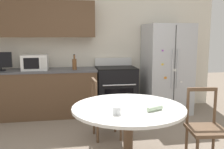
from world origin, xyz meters
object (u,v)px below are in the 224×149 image
(counter_bottle, at_px, (74,64))
(countertop_tv, at_px, (0,61))
(dining_chair_right, at_px, (206,129))
(candle_glass, at_px, (117,111))
(refrigerator, at_px, (166,69))
(oven_range, at_px, (116,90))
(dining_chair_far, at_px, (105,110))
(microwave, at_px, (35,62))

(counter_bottle, bearing_deg, countertop_tv, 176.98)
(dining_chair_right, xyz_separation_m, candle_glass, (-1.12, -0.20, 0.34))
(counter_bottle, distance_m, candle_glass, 2.34)
(counter_bottle, relative_size, candle_glass, 3.38)
(refrigerator, relative_size, counter_bottle, 6.07)
(oven_range, bearing_deg, candle_glass, -100.58)
(refrigerator, height_order, dining_chair_far, refrigerator)
(oven_range, relative_size, counter_bottle, 3.73)
(countertop_tv, height_order, dining_chair_right, countertop_tv)
(refrigerator, relative_size, microwave, 3.81)
(countertop_tv, bearing_deg, candle_glass, -54.60)
(refrigerator, height_order, countertop_tv, refrigerator)
(counter_bottle, bearing_deg, dining_chair_far, -69.90)
(dining_chair_right, bearing_deg, counter_bottle, -47.60)
(microwave, height_order, countertop_tv, countertop_tv)
(dining_chair_far, bearing_deg, refrigerator, 125.45)
(microwave, bearing_deg, refrigerator, -2.16)
(oven_range, xyz_separation_m, counter_bottle, (-0.81, -0.08, 0.54))
(oven_range, distance_m, dining_chair_right, 2.28)
(countertop_tv, height_order, counter_bottle, countertop_tv)
(counter_bottle, bearing_deg, candle_glass, -81.03)
(microwave, bearing_deg, dining_chair_far, -47.25)
(countertop_tv, height_order, candle_glass, countertop_tv)
(microwave, distance_m, dining_chair_far, 1.78)
(refrigerator, relative_size, candle_glass, 20.51)
(dining_chair_far, bearing_deg, counter_bottle, -163.02)
(counter_bottle, bearing_deg, oven_range, 5.44)
(counter_bottle, relative_size, dining_chair_far, 0.32)
(microwave, xyz_separation_m, countertop_tv, (-0.60, -0.03, 0.04))
(refrigerator, xyz_separation_m, counter_bottle, (-1.83, -0.00, 0.13))
(candle_glass, bearing_deg, refrigerator, 57.56)
(dining_chair_far, height_order, candle_glass, dining_chair_far)
(refrigerator, relative_size, dining_chair_right, 1.95)
(counter_bottle, bearing_deg, microwave, 172.10)
(microwave, bearing_deg, oven_range, -0.87)
(dining_chair_far, bearing_deg, microwave, -140.38)
(dining_chair_right, relative_size, dining_chair_far, 1.00)
(countertop_tv, xyz_separation_m, dining_chair_right, (2.80, -2.17, -0.65))
(candle_glass, bearing_deg, oven_range, 79.42)
(microwave, height_order, dining_chair_far, microwave)
(countertop_tv, bearing_deg, oven_range, 0.19)
(counter_bottle, height_order, dining_chair_far, counter_bottle)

